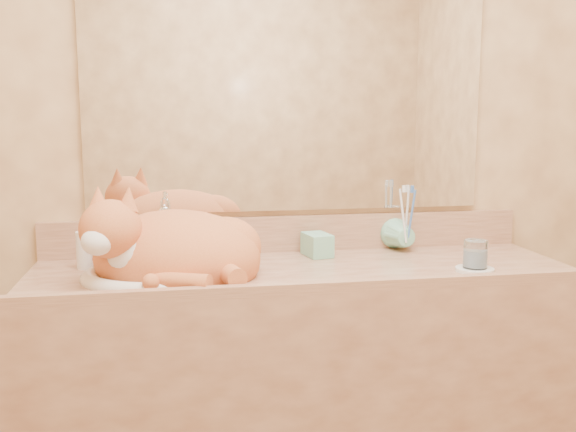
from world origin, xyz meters
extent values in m
cube|color=#9C7147|center=(0.00, 1.00, 1.25)|extent=(2.40, 0.02, 2.50)
cube|color=white|center=(0.00, 0.99, 1.39)|extent=(1.30, 0.02, 0.80)
imported|color=#7AC3A2|center=(0.09, 0.84, 0.93)|extent=(0.09, 0.09, 0.16)
imported|color=#7AC3A2|center=(0.37, 0.88, 0.90)|extent=(0.11, 0.11, 0.10)
cylinder|color=white|center=(0.48, 0.62, 0.85)|extent=(0.11, 0.11, 0.01)
cylinder|color=silver|center=(0.48, 0.62, 0.90)|extent=(0.07, 0.07, 0.08)
cylinder|color=silver|center=(-0.64, 0.85, 0.91)|extent=(0.05, 0.05, 0.11)
camera|label=1|loc=(-0.37, -1.08, 1.30)|focal=40.00mm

